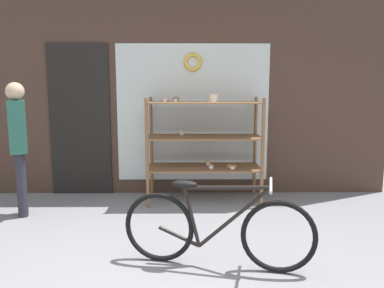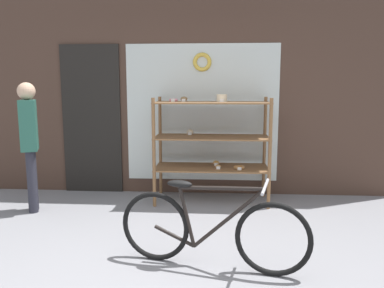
% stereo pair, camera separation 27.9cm
% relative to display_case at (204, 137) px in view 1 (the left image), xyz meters
% --- Properties ---
extents(storefront_facade, '(5.92, 0.13, 3.81)m').
position_rel_display_case_xyz_m(storefront_facade, '(-0.37, 0.42, 1.00)').
color(storefront_facade, '#473328').
rests_on(storefront_facade, ground_plane).
extents(display_case, '(1.48, 0.58, 1.42)m').
position_rel_display_case_xyz_m(display_case, '(0.00, 0.00, 0.00)').
color(display_case, brown).
rests_on(display_case, ground_plane).
extents(bicycle, '(1.60, 0.52, 0.75)m').
position_rel_display_case_xyz_m(bicycle, '(0.02, -1.86, -0.52)').
color(bicycle, black).
rests_on(bicycle, ground_plane).
extents(pedestrian, '(0.29, 0.36, 1.57)m').
position_rel_display_case_xyz_m(pedestrian, '(-2.18, -0.55, 0.06)').
color(pedestrian, '#282833').
rests_on(pedestrian, ground_plane).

